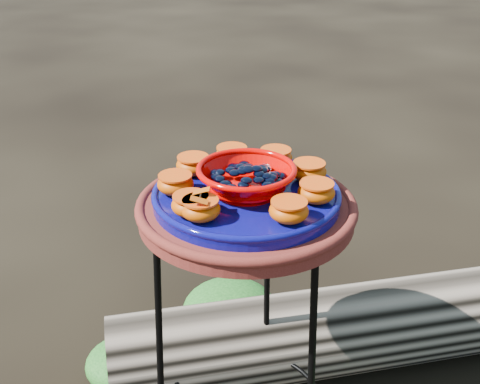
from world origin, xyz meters
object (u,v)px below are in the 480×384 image
(cobalt_plate, at_px, (246,197))
(driftwood_log, at_px, (348,329))
(red_bowl, at_px, (246,180))
(plant_stand, at_px, (246,344))
(terracotta_saucer, at_px, (246,210))

(cobalt_plate, height_order, driftwood_log, cobalt_plate)
(cobalt_plate, distance_m, red_bowl, 0.04)
(cobalt_plate, xyz_separation_m, driftwood_log, (0.21, 0.40, -0.62))
(cobalt_plate, relative_size, driftwood_log, 0.28)
(plant_stand, xyz_separation_m, terracotta_saucer, (0.00, 0.00, 0.37))
(driftwood_log, bearing_deg, terracotta_saucer, -118.00)
(terracotta_saucer, relative_size, red_bowl, 2.33)
(terracotta_saucer, distance_m, driftwood_log, 0.74)
(plant_stand, bearing_deg, terracotta_saucer, 0.00)
(terracotta_saucer, relative_size, cobalt_plate, 1.17)
(terracotta_saucer, height_order, red_bowl, red_bowl)
(plant_stand, xyz_separation_m, cobalt_plate, (0.00, 0.00, 0.40))
(plant_stand, distance_m, cobalt_plate, 0.40)
(red_bowl, xyz_separation_m, driftwood_log, (0.21, 0.40, -0.66))
(plant_stand, xyz_separation_m, driftwood_log, (0.21, 0.40, -0.22))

